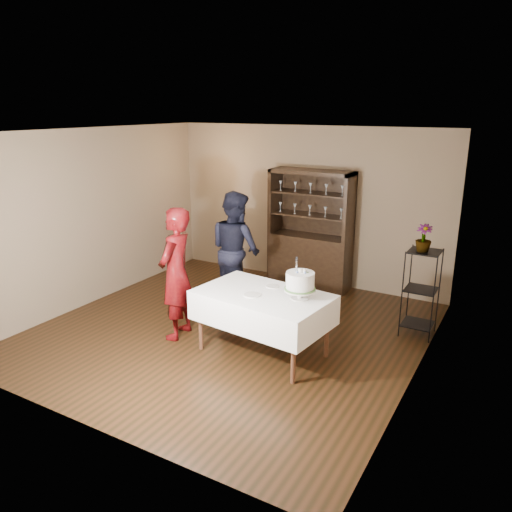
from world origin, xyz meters
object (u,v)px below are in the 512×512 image
(china_hutch, at_px, (310,249))
(cake_table, at_px, (263,308))
(woman, at_px, (176,274))
(potted_plant, at_px, (424,238))
(man, at_px, (236,249))
(cake, at_px, (300,282))
(plant_etagere, at_px, (421,289))

(china_hutch, height_order, cake_table, china_hutch)
(cake_table, relative_size, woman, 0.97)
(china_hutch, bearing_deg, potted_plant, -28.05)
(man, bearing_deg, woman, 107.95)
(woman, relative_size, cake, 3.40)
(woman, relative_size, potted_plant, 4.92)
(cake_table, distance_m, cake, 0.62)
(china_hutch, distance_m, plant_etagere, 2.33)
(china_hutch, height_order, woman, china_hutch)
(potted_plant, bearing_deg, plant_etagere, 61.05)
(plant_etagere, height_order, man, man)
(plant_etagere, bearing_deg, woman, -149.53)
(plant_etagere, height_order, cake, cake)
(plant_etagere, relative_size, potted_plant, 3.32)
(man, distance_m, cake, 2.00)
(woman, distance_m, man, 1.34)
(plant_etagere, bearing_deg, cake, -126.89)
(cake, distance_m, potted_plant, 1.83)
(china_hutch, xyz_separation_m, cake, (0.97, -2.53, 0.35))
(woman, bearing_deg, cake, 86.34)
(china_hutch, xyz_separation_m, man, (-0.65, -1.37, 0.24))
(man, bearing_deg, china_hutch, -93.74)
(plant_etagere, relative_size, cake_table, 0.70)
(woman, height_order, potted_plant, woman)
(man, relative_size, potted_plant, 4.99)
(china_hutch, bearing_deg, cake, -68.91)
(plant_etagere, distance_m, man, 2.76)
(china_hutch, relative_size, man, 1.11)
(cake_table, distance_m, man, 1.70)
(china_hutch, bearing_deg, man, -115.35)
(cake_table, relative_size, potted_plant, 4.76)
(cake_table, relative_size, cake, 3.29)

